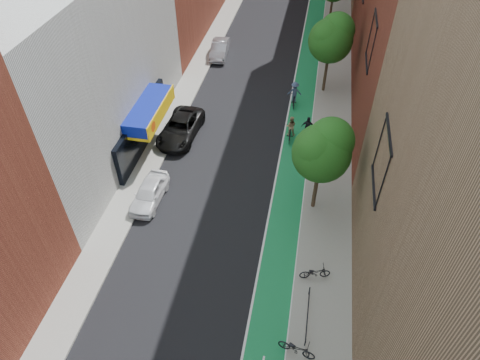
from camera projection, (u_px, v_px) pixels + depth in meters
The scene contains 15 objects.
ground at pixel (181, 341), 20.41m from camera, with size 160.00×160.00×0.00m, color black.
bike_lane at pixel (306, 78), 38.56m from camera, with size 2.00×68.00×0.01m, color #157942.
sidewalk_left at pixel (199, 67), 39.87m from camera, with size 2.00×68.00×0.15m, color gray.
sidewalk_right at pixel (334, 80), 38.17m from camera, with size 3.00×68.00×0.15m, color gray.
building_left_white at pixel (72, 66), 27.89m from camera, with size 8.00×20.00×12.00m, color silver.
tree_near at pixel (323, 149), 23.68m from camera, with size 3.40×3.36×6.42m.
tree_mid at pixel (332, 37), 33.58m from camera, with size 3.55×3.53×6.74m.
parked_car_white at pixel (149, 193), 26.84m from camera, with size 1.57×3.91×1.33m, color white.
parked_car_black at pixel (181, 128), 31.76m from camera, with size 2.44×5.29×1.47m, color black.
parked_car_silver at pixel (220, 49), 41.24m from camera, with size 1.48×4.24×1.40m, color #9B9CA3.
cyclist_lane_near at pixel (290, 130), 31.45m from camera, with size 0.79×1.85×1.93m.
cyclist_lane_mid at pixel (307, 132), 31.37m from camera, with size 0.98×1.55×1.97m.
cyclist_lane_far at pixel (294, 95), 34.70m from camera, with size 1.19×1.72×2.09m.
parked_bike_near at pixel (297, 348), 19.51m from camera, with size 0.62×1.78×0.94m, color black.
parked_bike_far at pixel (315, 272), 22.58m from camera, with size 0.58×1.65×0.87m, color black.
Camera 1 is at (4.56, -9.00, 19.54)m, focal length 32.00 mm.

